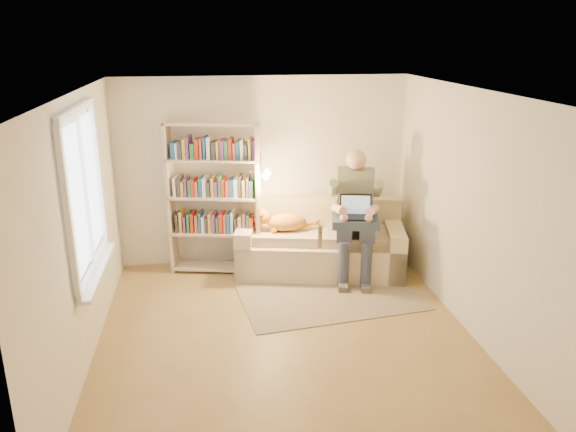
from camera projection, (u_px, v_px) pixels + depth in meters
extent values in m
plane|color=olive|center=(286.00, 336.00, 6.09)|extent=(4.50, 4.50, 0.00)
cube|color=white|center=(286.00, 92.00, 5.28)|extent=(4.00, 4.50, 0.02)
cube|color=silver|center=(81.00, 232.00, 5.41)|extent=(0.02, 4.50, 2.60)
cube|color=silver|center=(472.00, 214.00, 5.96)|extent=(0.02, 4.50, 2.60)
cube|color=silver|center=(263.00, 171.00, 7.80)|extent=(4.00, 0.02, 2.60)
cube|color=silver|center=(336.00, 335.00, 3.57)|extent=(4.00, 0.02, 2.60)
plane|color=white|center=(84.00, 192.00, 5.49)|extent=(0.00, 1.50, 1.50)
cube|color=white|center=(76.00, 110.00, 5.25)|extent=(0.05, 1.50, 0.08)
cube|color=white|center=(94.00, 266.00, 5.74)|extent=(0.05, 1.50, 0.08)
cube|color=white|center=(85.00, 192.00, 5.50)|extent=(0.04, 0.05, 1.50)
cube|color=white|center=(98.00, 270.00, 5.76)|extent=(0.12, 1.52, 0.04)
cube|color=beige|center=(320.00, 254.00, 7.71)|extent=(2.39, 1.44, 0.47)
cube|color=beige|center=(321.00, 213.00, 7.93)|extent=(2.22, 0.68, 0.48)
cube|color=beige|center=(247.00, 246.00, 7.74)|extent=(0.43, 1.03, 0.67)
cube|color=beige|center=(394.00, 249.00, 7.62)|extent=(0.43, 1.03, 0.67)
cube|color=#C1AE8D|center=(283.00, 234.00, 7.60)|extent=(1.06, 0.85, 0.13)
cube|color=#C1AE8D|center=(357.00, 236.00, 7.54)|extent=(1.06, 0.85, 0.13)
cube|color=gray|center=(355.00, 193.00, 7.46)|extent=(0.53, 0.36, 0.66)
sphere|color=#DCA581|center=(356.00, 160.00, 7.29)|extent=(0.26, 0.26, 0.26)
cube|color=#373C4E|center=(344.00, 229.00, 7.29)|extent=(0.30, 0.57, 0.20)
cube|color=#373C4E|center=(366.00, 229.00, 7.28)|extent=(0.30, 0.57, 0.20)
cylinder|color=#373C4E|center=(343.00, 265.00, 7.16)|extent=(0.14, 0.14, 0.63)
cylinder|color=#373C4E|center=(366.00, 265.00, 7.15)|extent=(0.14, 0.14, 0.63)
ellipsoid|color=gold|center=(283.00, 222.00, 7.51)|extent=(0.58, 0.38, 0.24)
sphere|color=gold|center=(260.00, 217.00, 7.46)|extent=(0.19, 0.19, 0.19)
cylinder|color=gold|center=(304.00, 225.00, 7.56)|extent=(0.26, 0.10, 0.07)
cube|color=#2C3D4D|center=(363.00, 221.00, 7.21)|extent=(0.69, 0.60, 0.11)
cube|color=black|center=(363.00, 217.00, 7.14)|extent=(0.46, 0.36, 0.02)
cube|color=black|center=(363.00, 205.00, 7.23)|extent=(0.41, 0.16, 0.27)
plane|color=#8CA5CC|center=(363.00, 205.00, 7.23)|extent=(0.38, 0.15, 0.36)
cube|color=beige|center=(171.00, 198.00, 7.50)|extent=(0.11, 0.32, 2.07)
cube|color=beige|center=(259.00, 199.00, 7.42)|extent=(0.11, 0.32, 2.07)
cube|color=beige|center=(217.00, 266.00, 7.76)|extent=(1.27, 0.56, 0.03)
cube|color=beige|center=(216.00, 232.00, 7.61)|extent=(1.27, 0.56, 0.03)
cube|color=beige|center=(214.00, 197.00, 7.45)|extent=(1.27, 0.56, 0.03)
cube|color=beige|center=(213.00, 159.00, 7.29)|extent=(1.27, 0.56, 0.03)
cube|color=beige|center=(211.00, 123.00, 7.15)|extent=(1.27, 0.56, 0.03)
cube|color=#66337F|center=(216.00, 222.00, 7.56)|extent=(1.08, 0.46, 0.25)
cube|color=#267233|center=(214.00, 186.00, 7.41)|extent=(1.08, 0.46, 0.25)
cube|color=#B2261E|center=(212.00, 149.00, 7.25)|extent=(1.08, 0.46, 0.25)
cylinder|color=beige|center=(252.00, 194.00, 7.41)|extent=(0.11, 0.11, 0.04)
cone|color=beige|center=(264.00, 174.00, 7.17)|extent=(0.17, 0.19, 0.17)
cube|color=gray|center=(331.00, 297.00, 6.96)|extent=(2.33, 1.56, 0.01)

